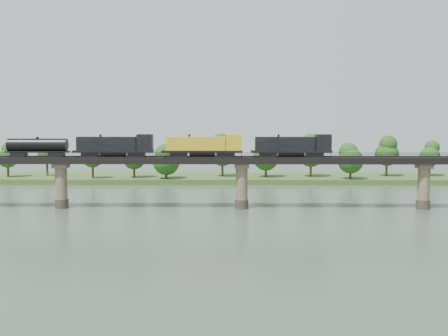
{
  "coord_description": "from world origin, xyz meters",
  "views": [
    {
      "loc": [
        -2.4,
        -92.92,
        20.08
      ],
      "look_at": [
        -3.91,
        30.0,
        9.0
      ],
      "focal_mm": 45.0,
      "sensor_mm": 36.0,
      "label": 1
    }
  ],
  "objects": [
    {
      "name": "bridge",
      "position": [
        0.0,
        30.0,
        5.46
      ],
      "size": [
        236.0,
        30.0,
        11.5
      ],
      "color": "#473A2D",
      "rests_on": "ground"
    },
    {
      "name": "far_bank",
      "position": [
        0.0,
        85.0,
        0.8
      ],
      "size": [
        300.0,
        24.0,
        1.6
      ],
      "primitive_type": "cube",
      "color": "#335120",
      "rests_on": "ground"
    },
    {
      "name": "bridge_superstructure",
      "position": [
        0.0,
        30.0,
        11.79
      ],
      "size": [
        220.0,
        4.9,
        0.75
      ],
      "color": "black",
      "rests_on": "bridge"
    },
    {
      "name": "far_treeline",
      "position": [
        -8.21,
        80.52,
        8.83
      ],
      "size": [
        289.06,
        17.54,
        13.6
      ],
      "color": "#382619",
      "rests_on": "far_bank"
    },
    {
      "name": "freight_train",
      "position": [
        -15.08,
        30.0,
        13.86
      ],
      "size": [
        71.67,
        2.79,
        4.93
      ],
      "color": "black",
      "rests_on": "bridge"
    },
    {
      "name": "ground",
      "position": [
        0.0,
        0.0,
        0.0
      ],
      "size": [
        400.0,
        400.0,
        0.0
      ],
      "primitive_type": "plane",
      "color": "#354336",
      "rests_on": "ground"
    }
  ]
}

